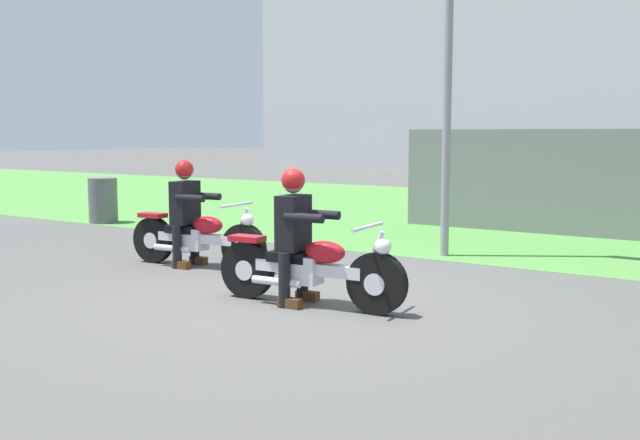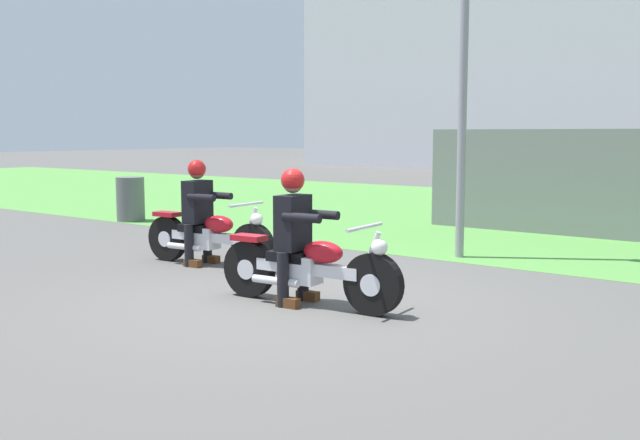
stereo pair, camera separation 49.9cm
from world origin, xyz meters
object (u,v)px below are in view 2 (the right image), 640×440
object	(u,v)px
motorcycle_follow	(209,237)
trash_can	(131,199)
motorcycle_lead	(308,269)
rider_lead	(294,225)
rider_follow	(199,204)

from	to	relation	value
motorcycle_follow	trash_can	xyz separation A→B (m)	(-4.82, 2.51, 0.06)
motorcycle_lead	rider_lead	xyz separation A→B (m)	(-0.17, -0.01, 0.43)
rider_lead	motorcycle_follow	distance (m)	2.48
rider_follow	motorcycle_lead	bearing A→B (deg)	-24.89
rider_follow	trash_can	xyz separation A→B (m)	(-4.65, 2.52, -0.37)
rider_follow	trash_can	size ratio (longest dim) A/B	1.59
motorcycle_follow	rider_follow	world-z (taller)	rider_follow
rider_lead	rider_follow	size ratio (longest dim) A/B	1.00
rider_follow	rider_lead	bearing A→B (deg)	-26.41
rider_lead	trash_can	distance (m)	7.88
motorcycle_follow	motorcycle_lead	bearing A→B (deg)	-26.41
motorcycle_lead	rider_follow	xyz separation A→B (m)	(-2.58, 0.94, 0.43)
motorcycle_lead	trash_can	xyz separation A→B (m)	(-7.23, 3.46, 0.06)
motorcycle_lead	motorcycle_follow	distance (m)	2.59
motorcycle_lead	motorcycle_follow	bearing A→B (deg)	153.59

